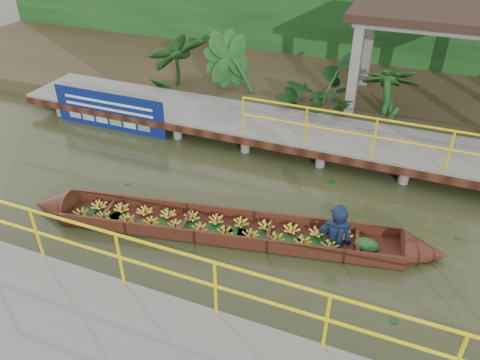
% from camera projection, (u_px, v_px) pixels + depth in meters
% --- Properties ---
extents(ground, '(80.00, 80.00, 0.00)m').
position_uv_depth(ground, '(242.00, 218.00, 9.88)').
color(ground, '#2C341A').
rests_on(ground, ground).
extents(land_strip, '(30.00, 8.00, 0.45)m').
position_uv_depth(land_strip, '(326.00, 85.00, 15.59)').
color(land_strip, '#372C1B').
rests_on(land_strip, ground).
extents(far_dock, '(16.00, 2.06, 1.66)m').
position_uv_depth(far_dock, '(291.00, 130.00, 12.28)').
color(far_dock, slate).
rests_on(far_dock, ground).
extents(pavilion, '(4.40, 3.00, 3.00)m').
position_uv_depth(pavilion, '(437.00, 24.00, 12.31)').
color(pavilion, slate).
rests_on(pavilion, ground).
extents(foliage_backdrop, '(30.00, 0.80, 4.00)m').
position_uv_depth(foliage_backdrop, '(347.00, 14.00, 16.57)').
color(foliage_backdrop, '#133B15').
rests_on(foliage_backdrop, ground).
extents(vendor_boat, '(8.50, 2.39, 2.20)m').
position_uv_depth(vendor_boat, '(250.00, 224.00, 9.23)').
color(vendor_boat, '#3D1B10').
rests_on(vendor_boat, ground).
extents(blue_banner, '(3.54, 0.04, 1.11)m').
position_uv_depth(blue_banner, '(109.00, 111.00, 13.08)').
color(blue_banner, navy).
rests_on(blue_banner, ground).
extents(tropical_plants, '(14.34, 1.34, 1.68)m').
position_uv_depth(tropical_plants, '(382.00, 86.00, 12.69)').
color(tropical_plants, '#133B15').
rests_on(tropical_plants, ground).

